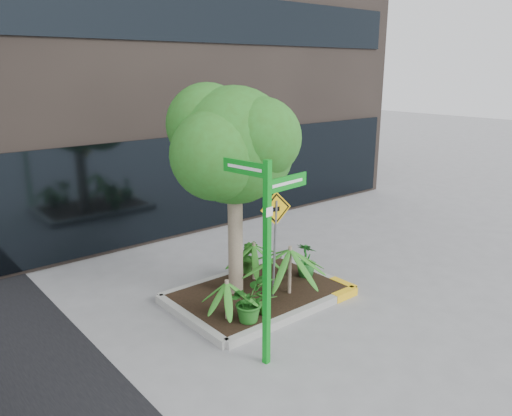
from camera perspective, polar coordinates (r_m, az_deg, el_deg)
ground at (r=9.69m, az=0.50°, el=-11.14°), size 80.00×80.00×0.00m
planter at (r=9.97m, az=0.50°, el=-9.69°), size 3.35×2.36×0.15m
tree at (r=9.10m, az=-2.56°, el=7.14°), size 2.76×2.45×4.14m
palm_front at (r=9.54m, az=3.92°, el=-4.73°), size 1.08×1.08×1.20m
palm_left at (r=8.66m, az=-3.37°, el=-8.52°), size 0.81×0.81×0.90m
palm_back at (r=10.21m, az=-0.25°, el=-4.28°), size 0.89×0.89×0.99m
shrub_a at (r=8.71m, az=-0.96°, el=-10.54°), size 0.95×0.95×0.75m
shrub_b at (r=10.52m, az=5.78°, el=-5.89°), size 0.52×0.52×0.73m
shrub_c at (r=8.92m, az=1.02°, el=-9.90°), size 0.39×0.39×0.74m
shrub_d at (r=10.65m, az=-0.91°, el=-5.51°), size 0.58×0.58×0.74m
street_sign_post at (r=7.26m, az=1.23°, el=-3.76°), size 0.99×0.93×3.16m
cattle_sign at (r=9.17m, az=2.22°, el=-2.17°), size 0.64×0.15×2.09m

